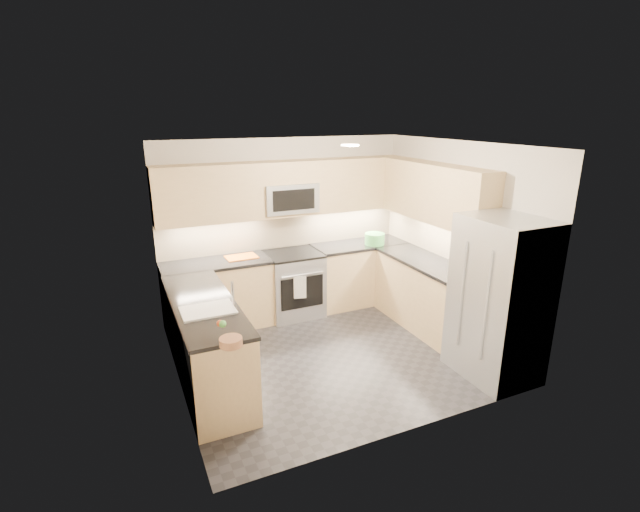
{
  "coord_description": "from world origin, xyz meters",
  "views": [
    {
      "loc": [
        -2.23,
        -4.57,
        2.85
      ],
      "look_at": [
        0.0,
        0.35,
        1.15
      ],
      "focal_mm": 26.0,
      "sensor_mm": 36.0,
      "label": 1
    }
  ],
  "objects_px": {
    "fruit_basket": "(231,342)",
    "utensil_bowl": "(375,239)",
    "refrigerator": "(499,299)",
    "gas_range": "(294,284)",
    "cutting_board": "(241,257)",
    "microwave": "(289,197)"
  },
  "relations": [
    {
      "from": "utensil_bowl",
      "to": "cutting_board",
      "type": "distance_m",
      "value": 2.0
    },
    {
      "from": "gas_range",
      "to": "fruit_basket",
      "type": "xyz_separation_m",
      "value": [
        -1.46,
        -2.32,
        0.52
      ]
    },
    {
      "from": "refrigerator",
      "to": "fruit_basket",
      "type": "height_order",
      "value": "refrigerator"
    },
    {
      "from": "gas_range",
      "to": "utensil_bowl",
      "type": "height_order",
      "value": "utensil_bowl"
    },
    {
      "from": "gas_range",
      "to": "refrigerator",
      "type": "height_order",
      "value": "refrigerator"
    },
    {
      "from": "fruit_basket",
      "to": "cutting_board",
      "type": "bearing_deg",
      "value": 72.83
    },
    {
      "from": "refrigerator",
      "to": "fruit_basket",
      "type": "distance_m",
      "value": 2.92
    },
    {
      "from": "cutting_board",
      "to": "utensil_bowl",
      "type": "bearing_deg",
      "value": -5.36
    },
    {
      "from": "gas_range",
      "to": "microwave",
      "type": "distance_m",
      "value": 1.25
    },
    {
      "from": "utensil_bowl",
      "to": "cutting_board",
      "type": "relative_size",
      "value": 0.7
    },
    {
      "from": "microwave",
      "to": "utensil_bowl",
      "type": "xyz_separation_m",
      "value": [
        1.26,
        -0.24,
        -0.68
      ]
    },
    {
      "from": "cutting_board",
      "to": "fruit_basket",
      "type": "xyz_separation_m",
      "value": [
        -0.74,
        -2.39,
        0.03
      ]
    },
    {
      "from": "refrigerator",
      "to": "cutting_board",
      "type": "distance_m",
      "value": 3.31
    },
    {
      "from": "refrigerator",
      "to": "microwave",
      "type": "bearing_deg",
      "value": 119.62
    },
    {
      "from": "microwave",
      "to": "cutting_board",
      "type": "xyz_separation_m",
      "value": [
        -0.73,
        -0.06,
        -0.75
      ]
    },
    {
      "from": "microwave",
      "to": "cutting_board",
      "type": "distance_m",
      "value": 1.05
    },
    {
      "from": "refrigerator",
      "to": "gas_range",
      "type": "bearing_deg",
      "value": 120.88
    },
    {
      "from": "refrigerator",
      "to": "cutting_board",
      "type": "bearing_deg",
      "value": 131.11
    },
    {
      "from": "fruit_basket",
      "to": "utensil_bowl",
      "type": "bearing_deg",
      "value": 38.94
    },
    {
      "from": "gas_range",
      "to": "cutting_board",
      "type": "relative_size",
      "value": 2.19
    },
    {
      "from": "gas_range",
      "to": "fruit_basket",
      "type": "relative_size",
      "value": 4.63
    },
    {
      "from": "microwave",
      "to": "fruit_basket",
      "type": "bearing_deg",
      "value": -120.9
    }
  ]
}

